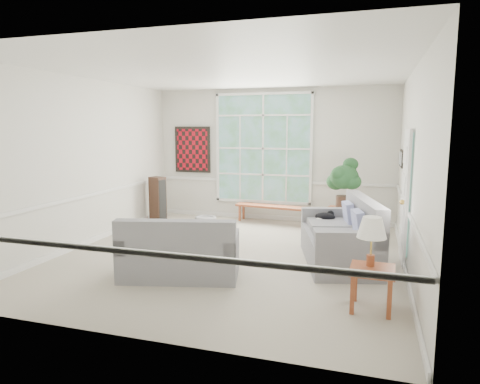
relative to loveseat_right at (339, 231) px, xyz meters
name	(u,v)px	position (x,y,z in m)	size (l,w,h in m)	color
floor	(231,256)	(-1.74, -0.14, -0.52)	(5.50, 6.00, 0.01)	#ACA393
ceiling	(230,71)	(-1.74, -0.14, 2.48)	(5.50, 6.00, 0.02)	white
wall_back	(272,155)	(-1.74, 2.86, 0.98)	(5.50, 0.02, 3.00)	silver
wall_front	(132,192)	(-1.74, -3.14, 0.98)	(5.50, 0.02, 3.00)	silver
wall_left	(87,162)	(-4.49, -0.14, 0.98)	(0.02, 6.00, 3.00)	silver
wall_right	(412,171)	(1.01, -0.14, 0.98)	(0.02, 6.00, 3.00)	silver
window_back	(263,149)	(-1.94, 2.82, 1.13)	(2.30, 0.08, 2.40)	white
entry_door	(404,196)	(0.97, 0.46, 0.53)	(0.08, 0.90, 2.10)	white
door_sidelight	(408,195)	(0.97, -0.17, 0.63)	(0.08, 0.26, 1.90)	white
wall_art	(192,150)	(-3.69, 2.81, 1.08)	(0.90, 0.06, 1.10)	#630B12
wall_frame_near	(402,159)	(0.97, 1.61, 1.03)	(0.04, 0.26, 0.32)	black
wall_frame_far	(400,158)	(0.97, 2.01, 1.03)	(0.04, 0.26, 0.32)	black
loveseat_right	(339,231)	(0.00, 0.00, 0.00)	(0.99, 1.90, 1.03)	gray
loveseat_front	(180,246)	(-2.12, -1.31, -0.07)	(1.64, 0.85, 0.89)	gray
coffee_table	(203,238)	(-2.36, 0.14, -0.34)	(0.94, 0.51, 0.35)	brown
pewter_bowl	(202,227)	(-2.36, 0.09, -0.12)	(0.33, 0.33, 0.08)	#A4A4A9
window_bench	(272,214)	(-1.65, 2.51, -0.32)	(1.66, 0.32, 0.39)	brown
end_table	(339,220)	(-0.13, 2.01, -0.26)	(0.51, 0.51, 0.51)	brown
houseplant	(344,183)	(-0.06, 1.95, 0.52)	(0.61, 0.61, 1.04)	#204A25
side_table	(372,289)	(0.51, -1.70, -0.26)	(0.50, 0.50, 0.51)	brown
table_lamp	(371,242)	(0.48, -1.64, 0.29)	(0.34, 0.34, 0.59)	white
pet_bed	(205,220)	(-3.08, 2.08, -0.44)	(0.48, 0.48, 0.14)	gray
floor_speaker	(158,200)	(-4.14, 1.84, 0.00)	(0.32, 0.25, 1.03)	#372218
cat	(325,216)	(-0.28, 0.62, 0.09)	(0.34, 0.24, 0.16)	black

